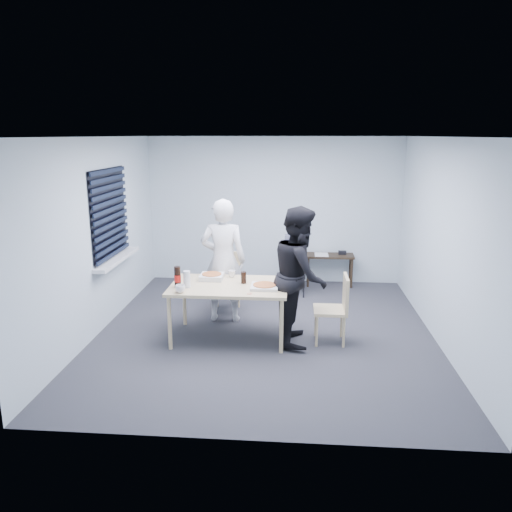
# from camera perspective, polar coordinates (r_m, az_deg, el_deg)

# --- Properties ---
(room) EXTENTS (5.00, 5.00, 5.00)m
(room) POSITION_cam_1_polar(r_m,az_deg,el_deg) (7.34, -16.12, 3.88)
(room) COLOR #2E2D33
(room) RESTS_ON ground
(dining_table) EXTENTS (1.51, 0.96, 0.73)m
(dining_table) POSITION_cam_1_polar(r_m,az_deg,el_deg) (6.49, -3.08, -3.79)
(dining_table) COLOR #D0C28A
(dining_table) RESTS_ON ground
(chair_far) EXTENTS (0.42, 0.42, 0.89)m
(chair_far) POSITION_cam_1_polar(r_m,az_deg,el_deg) (7.62, -3.34, -2.41)
(chair_far) COLOR #D0C28A
(chair_far) RESTS_ON ground
(chair_right) EXTENTS (0.42, 0.42, 0.89)m
(chair_right) POSITION_cam_1_polar(r_m,az_deg,el_deg) (6.49, 9.24, -5.48)
(chair_right) COLOR #D0C28A
(chair_right) RESTS_ON ground
(person_white) EXTENTS (0.65, 0.42, 1.77)m
(person_white) POSITION_cam_1_polar(r_m,az_deg,el_deg) (7.09, -3.75, -0.54)
(person_white) COLOR silver
(person_white) RESTS_ON ground
(person_black) EXTENTS (0.47, 0.86, 1.77)m
(person_black) POSITION_cam_1_polar(r_m,az_deg,el_deg) (6.36, 5.05, -2.24)
(person_black) COLOR black
(person_black) RESTS_ON ground
(side_table) EXTENTS (0.84, 0.37, 0.56)m
(side_table) POSITION_cam_1_polar(r_m,az_deg,el_deg) (8.93, 8.43, -0.35)
(side_table) COLOR #322418
(side_table) RESTS_ON ground
(stool) EXTENTS (0.40, 0.40, 0.56)m
(stool) POSITION_cam_1_polar(r_m,az_deg,el_deg) (8.34, 4.41, -1.47)
(stool) COLOR black
(stool) RESTS_ON ground
(backpack) EXTENTS (0.33, 0.24, 0.47)m
(backpack) POSITION_cam_1_polar(r_m,az_deg,el_deg) (8.25, 4.45, 0.76)
(backpack) COLOR #585B67
(backpack) RESTS_ON stool
(pizza_box_a) EXTENTS (0.31, 0.31, 0.08)m
(pizza_box_a) POSITION_cam_1_polar(r_m,az_deg,el_deg) (6.73, -5.07, -2.34)
(pizza_box_a) COLOR silver
(pizza_box_a) RESTS_ON dining_table
(pizza_box_b) EXTENTS (0.34, 0.34, 0.05)m
(pizza_box_b) POSITION_cam_1_polar(r_m,az_deg,el_deg) (6.33, 0.98, -3.47)
(pizza_box_b) COLOR silver
(pizza_box_b) RESTS_ON dining_table
(mug_a) EXTENTS (0.17, 0.17, 0.10)m
(mug_a) POSITION_cam_1_polar(r_m,az_deg,el_deg) (6.20, -8.66, -3.73)
(mug_a) COLOR white
(mug_a) RESTS_ON dining_table
(mug_b) EXTENTS (0.10, 0.10, 0.09)m
(mug_b) POSITION_cam_1_polar(r_m,az_deg,el_deg) (6.80, -2.77, -2.04)
(mug_b) COLOR white
(mug_b) RESTS_ON dining_table
(cola_glass) EXTENTS (0.09, 0.09, 0.16)m
(cola_glass) POSITION_cam_1_polar(r_m,az_deg,el_deg) (6.51, -1.43, -2.48)
(cola_glass) COLOR black
(cola_glass) RESTS_ON dining_table
(soda_bottle) EXTENTS (0.09, 0.09, 0.27)m
(soda_bottle) POSITION_cam_1_polar(r_m,az_deg,el_deg) (6.40, -8.96, -2.43)
(soda_bottle) COLOR black
(soda_bottle) RESTS_ON dining_table
(plastic_cups) EXTENTS (0.12, 0.12, 0.21)m
(plastic_cups) POSITION_cam_1_polar(r_m,az_deg,el_deg) (6.39, -7.90, -2.64)
(plastic_cups) COLOR silver
(plastic_cups) RESTS_ON dining_table
(rubber_band) EXTENTS (0.07, 0.07, 0.00)m
(rubber_band) POSITION_cam_1_polar(r_m,az_deg,el_deg) (6.10, -0.76, -4.33)
(rubber_band) COLOR red
(rubber_band) RESTS_ON dining_table
(papers) EXTENTS (0.27, 0.34, 0.01)m
(papers) POSITION_cam_1_polar(r_m,az_deg,el_deg) (8.88, 7.49, 0.16)
(papers) COLOR white
(papers) RESTS_ON side_table
(black_box) EXTENTS (0.16, 0.13, 0.06)m
(black_box) POSITION_cam_1_polar(r_m,az_deg,el_deg) (8.97, 9.83, 0.38)
(black_box) COLOR black
(black_box) RESTS_ON side_table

